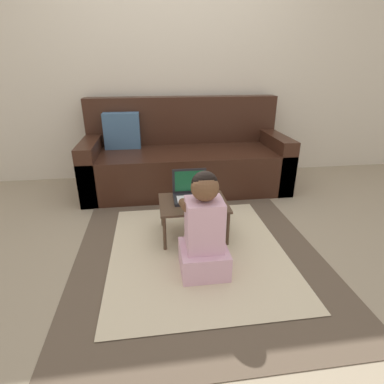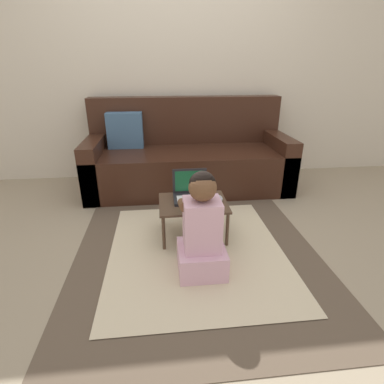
{
  "view_description": "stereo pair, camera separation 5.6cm",
  "coord_description": "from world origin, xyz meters",
  "views": [
    {
      "loc": [
        -0.28,
        -1.9,
        1.22
      ],
      "look_at": [
        0.0,
        0.14,
        0.34
      ],
      "focal_mm": 28.0,
      "sensor_mm": 36.0,
      "label": 1
    },
    {
      "loc": [
        -0.22,
        -1.9,
        1.22
      ],
      "look_at": [
        0.0,
        0.14,
        0.34
      ],
      "focal_mm": 28.0,
      "sensor_mm": 36.0,
      "label": 2
    }
  ],
  "objects": [
    {
      "name": "person_seated",
      "position": [
        0.01,
        -0.35,
        0.29
      ],
      "size": [
        0.29,
        0.41,
        0.67
      ],
      "color": "#E5B2CC",
      "rests_on": "ground_plane"
    },
    {
      "name": "ground_plane",
      "position": [
        0.0,
        0.0,
        0.0
      ],
      "size": [
        16.0,
        16.0,
        0.0
      ],
      "primitive_type": "plane",
      "color": "gray"
    },
    {
      "name": "area_rug",
      "position": [
        0.01,
        -0.13,
        0.0
      ],
      "size": [
        1.68,
        1.91,
        0.01
      ],
      "color": "brown",
      "rests_on": "ground_plane"
    },
    {
      "name": "couch",
      "position": [
        0.06,
        1.14,
        0.3
      ],
      "size": [
        2.05,
        0.82,
        0.91
      ],
      "color": "#381E14",
      "rests_on": "ground_plane"
    },
    {
      "name": "laptop_desk",
      "position": [
        0.01,
        0.09,
        0.25
      ],
      "size": [
        0.5,
        0.4,
        0.28
      ],
      "color": "#4C3828",
      "rests_on": "ground_plane"
    },
    {
      "name": "computer_mouse",
      "position": [
        0.2,
        0.09,
        0.3
      ],
      "size": [
        0.06,
        0.09,
        0.04
      ],
      "color": "#B2B7C1",
      "rests_on": "laptop_desk"
    },
    {
      "name": "wall_back",
      "position": [
        0.0,
        1.57,
        1.25
      ],
      "size": [
        9.0,
        0.06,
        2.5
      ],
      "color": "beige",
      "rests_on": "ground_plane"
    },
    {
      "name": "laptop",
      "position": [
        -0.01,
        0.15,
        0.32
      ],
      "size": [
        0.26,
        0.21,
        0.21
      ],
      "color": "#232328",
      "rests_on": "laptop_desk"
    }
  ]
}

